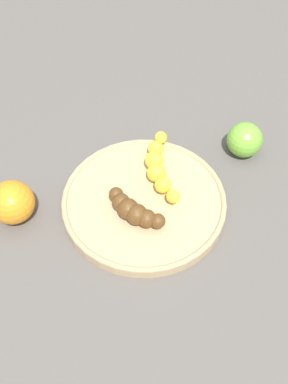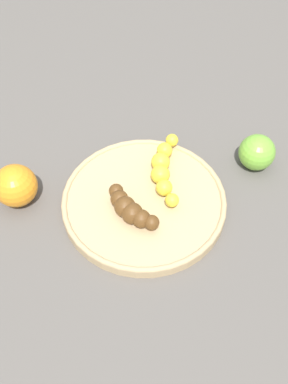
% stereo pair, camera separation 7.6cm
% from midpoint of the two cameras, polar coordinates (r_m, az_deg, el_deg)
% --- Properties ---
extents(ground_plane, '(2.40, 2.40, 0.00)m').
position_cam_midpoint_polar(ground_plane, '(0.79, -2.75, -1.87)').
color(ground_plane, '#56514C').
extents(fruit_bowl, '(0.29, 0.29, 0.02)m').
position_cam_midpoint_polar(fruit_bowl, '(0.78, -2.78, -1.35)').
color(fruit_bowl, tan).
rests_on(fruit_bowl, ground_plane).
extents(banana_overripe, '(0.08, 0.10, 0.04)m').
position_cam_midpoint_polar(banana_overripe, '(0.74, -4.30, -2.57)').
color(banana_overripe, '#593819').
rests_on(banana_overripe, fruit_bowl).
extents(banana_yellow, '(0.06, 0.17, 0.03)m').
position_cam_midpoint_polar(banana_yellow, '(0.80, -0.86, 3.16)').
color(banana_yellow, yellow).
rests_on(banana_yellow, fruit_bowl).
extents(orange_fruit, '(0.08, 0.08, 0.08)m').
position_cam_midpoint_polar(orange_fruit, '(0.79, -19.21, -1.43)').
color(orange_fruit, orange).
rests_on(orange_fruit, ground_plane).
extents(apple_green, '(0.07, 0.07, 0.07)m').
position_cam_midpoint_polar(apple_green, '(0.86, 10.32, 6.45)').
color(apple_green, '#72B238').
rests_on(apple_green, ground_plane).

